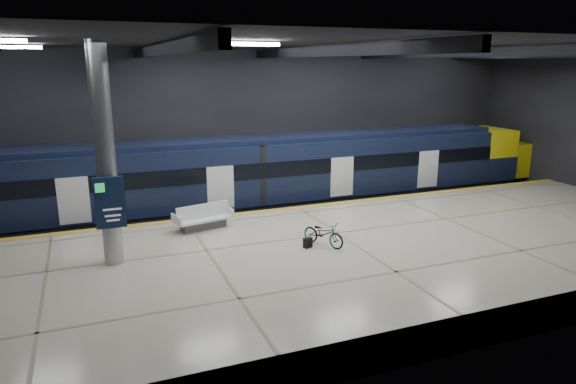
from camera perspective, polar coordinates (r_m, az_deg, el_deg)
ground at (r=20.71m, az=4.14°, el=-6.61°), size 30.00×30.00×0.00m
room_shell at (r=19.44m, az=4.43°, el=9.36°), size 30.10×16.10×8.05m
platform at (r=18.45m, az=7.56°, el=-7.53°), size 30.00×11.00×1.10m
safety_strip at (r=22.74m, az=1.19°, el=-1.73°), size 30.00×0.40×0.01m
rails at (r=25.49m, az=-1.22°, el=-2.38°), size 30.00×1.52×0.16m
train at (r=25.59m, az=2.16°, el=2.25°), size 29.40×2.84×3.79m
bench at (r=20.06m, az=-9.40°, el=-3.10°), size 2.38×1.41×0.99m
bicycle at (r=18.03m, az=3.98°, el=-4.62°), size 1.30×1.74×0.88m
pannier_bag at (r=17.88m, az=2.22°, el=-5.65°), size 0.34×0.27×0.35m
info_column at (r=16.64m, az=-19.61°, el=3.41°), size 0.90×0.78×6.90m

